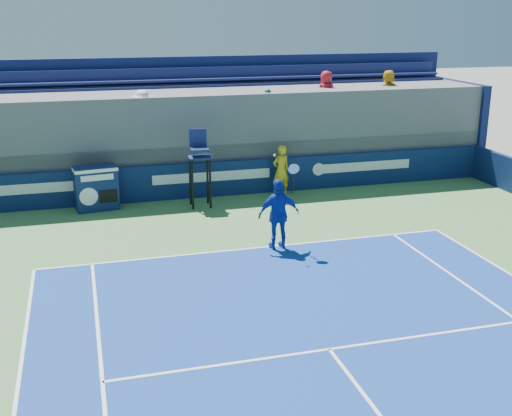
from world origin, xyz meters
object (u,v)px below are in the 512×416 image
object	(u,v)px
umpire_chair	(199,160)
tennis_player	(279,214)
match_clock	(96,187)
ball_person	(281,170)

from	to	relation	value
umpire_chair	tennis_player	distance (m)	4.56
match_clock	tennis_player	xyz separation A→B (m)	(4.48, -4.87, 0.22)
match_clock	umpire_chair	xyz separation A→B (m)	(3.21, -0.53, 0.79)
ball_person	match_clock	xyz separation A→B (m)	(-6.08, 0.03, -0.14)
tennis_player	ball_person	bearing A→B (deg)	71.70
umpire_chair	tennis_player	world-z (taller)	tennis_player
ball_person	tennis_player	xyz separation A→B (m)	(-1.60, -4.84, 0.08)
ball_person	tennis_player	bearing A→B (deg)	56.15
umpire_chair	ball_person	bearing A→B (deg)	9.92
umpire_chair	tennis_player	size ratio (longest dim) A/B	0.96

